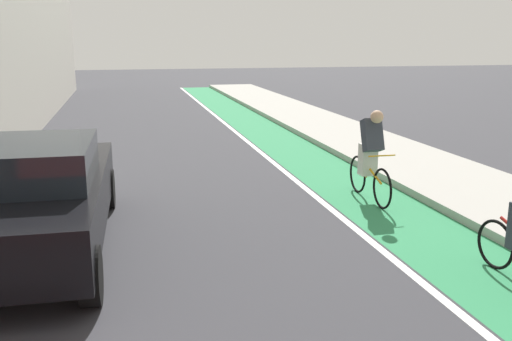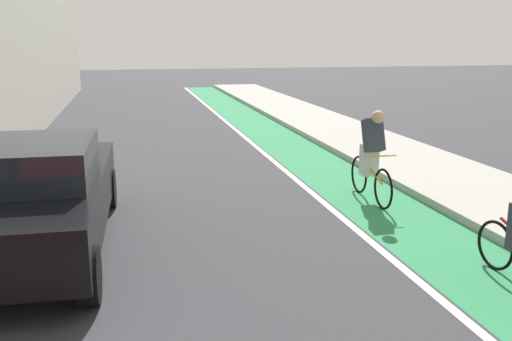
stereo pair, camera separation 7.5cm
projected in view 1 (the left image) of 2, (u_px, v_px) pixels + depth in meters
name	position (u px, v px, depth m)	size (l,w,h in m)	color
ground_plane	(193.00, 173.00, 11.89)	(85.32, 85.32, 0.00)	#38383D
bike_lane_paint	(292.00, 149.00, 14.42)	(1.60, 38.78, 0.00)	#2D8451
lane_divider_stripe	(259.00, 151.00, 14.22)	(0.12, 38.78, 0.00)	white
sidewalk_right	(365.00, 143.00, 14.88)	(2.53, 38.78, 0.14)	#A8A59E
parked_sedan_black	(34.00, 195.00, 7.31)	(2.00, 4.76, 1.53)	black
cyclist_trailing	(370.00, 155.00, 9.69)	(0.48, 1.75, 1.63)	black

